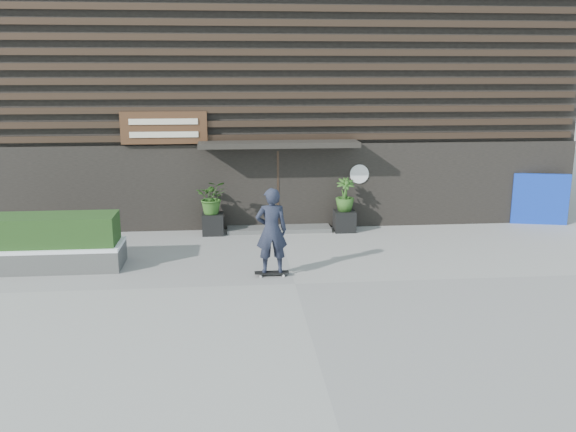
{
  "coord_description": "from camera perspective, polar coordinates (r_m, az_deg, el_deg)",
  "views": [
    {
      "loc": [
        -1.31,
        -12.58,
        4.54
      ],
      "look_at": [
        0.01,
        1.82,
        1.1
      ],
      "focal_mm": 38.03,
      "sensor_mm": 36.0,
      "label": 1
    }
  ],
  "objects": [
    {
      "name": "ground",
      "position": [
        13.44,
        0.66,
        -6.37
      ],
      "size": [
        80.0,
        80.0,
        0.0
      ],
      "primitive_type": "plane",
      "color": "gray",
      "rests_on": "ground"
    },
    {
      "name": "raised_bed",
      "position": [
        15.5,
        -21.58,
        -3.66
      ],
      "size": [
        3.5,
        1.2,
        0.5
      ],
      "primitive_type": "cube",
      "color": "#454643",
      "rests_on": "ground"
    },
    {
      "name": "planter_pot_left",
      "position": [
        17.52,
        -7.02,
        -0.74
      ],
      "size": [
        0.6,
        0.6,
        0.6
      ],
      "primitive_type": "cube",
      "color": "black",
      "rests_on": "ground"
    },
    {
      "name": "blue_tarp",
      "position": [
        19.97,
        22.52,
        1.47
      ],
      "size": [
        1.64,
        0.49,
        1.55
      ],
      "primitive_type": "cube",
      "rotation": [
        0.0,
        0.0,
        -0.23
      ],
      "color": "#0C2CA8",
      "rests_on": "ground"
    },
    {
      "name": "planter_pot_right",
      "position": [
        17.8,
        5.3,
        -0.47
      ],
      "size": [
        0.6,
        0.6,
        0.6
      ],
      "primitive_type": "cube",
      "color": "black",
      "rests_on": "ground"
    },
    {
      "name": "entrance_step",
      "position": [
        17.81,
        -0.86,
        -1.2
      ],
      "size": [
        3.0,
        0.8,
        0.12
      ],
      "primitive_type": "cube",
      "color": "#4B4B48",
      "rests_on": "ground"
    },
    {
      "name": "building",
      "position": [
        22.59,
        -1.96,
        11.97
      ],
      "size": [
        18.0,
        11.0,
        8.0
      ],
      "color": "black",
      "rests_on": "ground"
    },
    {
      "name": "bamboo_right",
      "position": [
        17.63,
        5.35,
        1.99
      ],
      "size": [
        0.54,
        0.54,
        0.96
      ],
      "primitive_type": "imported",
      "color": "#2D591E",
      "rests_on": "planter_pot_right"
    },
    {
      "name": "hedge",
      "position": [
        15.33,
        -21.8,
        -1.23
      ],
      "size": [
        3.3,
        1.0,
        0.7
      ],
      "primitive_type": "cube",
      "color": "#1B3915",
      "rests_on": "snow_layer"
    },
    {
      "name": "skateboarder",
      "position": [
        13.64,
        -1.56,
        -1.39
      ],
      "size": [
        0.78,
        0.49,
        2.04
      ],
      "color": "black",
      "rests_on": "ground"
    },
    {
      "name": "bamboo_left",
      "position": [
        17.34,
        -7.09,
        1.76
      ],
      "size": [
        0.86,
        0.75,
        0.96
      ],
      "primitive_type": "imported",
      "color": "#2D591E",
      "rests_on": "planter_pot_left"
    },
    {
      "name": "snow_layer",
      "position": [
        15.43,
        -21.67,
        -2.63
      ],
      "size": [
        3.5,
        1.2,
        0.08
      ],
      "primitive_type": "cube",
      "color": "white",
      "rests_on": "raised_bed"
    }
  ]
}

